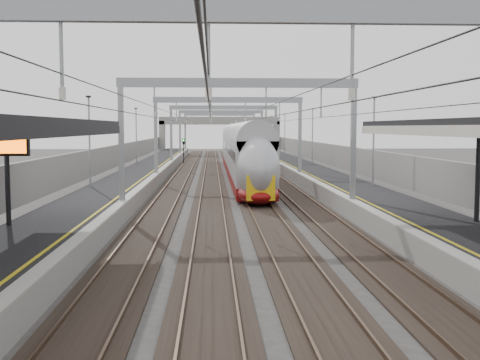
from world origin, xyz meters
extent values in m
cube|color=black|center=(-8.00, 45.00, 0.50)|extent=(4.00, 120.00, 1.00)
cube|color=black|center=(8.00, 45.00, 0.50)|extent=(4.00, 120.00, 1.00)
cube|color=black|center=(-4.50, 45.00, 0.04)|extent=(2.40, 140.00, 0.08)
cube|color=brown|center=(-5.22, 45.00, 0.13)|extent=(0.07, 140.00, 0.14)
cube|color=brown|center=(-3.78, 45.00, 0.13)|extent=(0.07, 140.00, 0.14)
cube|color=black|center=(-1.50, 45.00, 0.04)|extent=(2.40, 140.00, 0.08)
cube|color=brown|center=(-2.22, 45.00, 0.13)|extent=(0.07, 140.00, 0.14)
cube|color=brown|center=(-0.78, 45.00, 0.13)|extent=(0.07, 140.00, 0.14)
cube|color=black|center=(1.50, 45.00, 0.04)|extent=(2.40, 140.00, 0.08)
cube|color=brown|center=(0.78, 45.00, 0.13)|extent=(0.07, 140.00, 0.14)
cube|color=brown|center=(2.22, 45.00, 0.13)|extent=(0.07, 140.00, 0.14)
cube|color=black|center=(4.50, 45.00, 0.04)|extent=(2.40, 140.00, 0.08)
cube|color=brown|center=(3.78, 45.00, 0.13)|extent=(0.07, 140.00, 0.14)
cube|color=brown|center=(5.22, 45.00, 0.13)|extent=(0.07, 140.00, 0.14)
cube|color=gray|center=(0.00, 2.00, 7.35)|extent=(13.00, 0.25, 0.50)
cube|color=gray|center=(-6.30, 22.00, 4.30)|extent=(0.28, 0.28, 6.60)
cube|color=gray|center=(6.30, 22.00, 4.30)|extent=(0.28, 0.28, 6.60)
cube|color=gray|center=(0.00, 22.00, 7.35)|extent=(13.00, 0.25, 0.50)
cube|color=gray|center=(-6.30, 42.00, 4.30)|extent=(0.28, 0.28, 6.60)
cube|color=gray|center=(6.30, 42.00, 4.30)|extent=(0.28, 0.28, 6.60)
cube|color=gray|center=(0.00, 42.00, 7.35)|extent=(13.00, 0.25, 0.50)
cube|color=gray|center=(-6.30, 62.00, 4.30)|extent=(0.28, 0.28, 6.60)
cube|color=gray|center=(6.30, 62.00, 4.30)|extent=(0.28, 0.28, 6.60)
cube|color=gray|center=(0.00, 62.00, 7.35)|extent=(13.00, 0.25, 0.50)
cube|color=gray|center=(-6.30, 82.00, 4.30)|extent=(0.28, 0.28, 6.60)
cube|color=gray|center=(6.30, 82.00, 4.30)|extent=(0.28, 0.28, 6.60)
cube|color=gray|center=(0.00, 82.00, 7.35)|extent=(13.00, 0.25, 0.50)
cube|color=gray|center=(-6.30, 100.00, 4.30)|extent=(0.28, 0.28, 6.60)
cube|color=gray|center=(6.30, 100.00, 4.30)|extent=(0.28, 0.28, 6.60)
cube|color=gray|center=(0.00, 100.00, 7.35)|extent=(13.00, 0.25, 0.50)
cylinder|color=#262628|center=(-4.50, 50.00, 5.50)|extent=(0.03, 140.00, 0.03)
cylinder|color=#262628|center=(-1.50, 50.00, 5.50)|extent=(0.03, 140.00, 0.03)
cylinder|color=#262628|center=(1.50, 50.00, 5.50)|extent=(0.03, 140.00, 0.03)
cylinder|color=#262628|center=(4.50, 50.00, 5.50)|extent=(0.03, 140.00, 0.03)
cylinder|color=black|center=(-9.70, 14.00, 3.00)|extent=(0.20, 0.20, 4.00)
cylinder|color=black|center=(9.70, 14.00, 3.00)|extent=(0.20, 0.20, 4.00)
cube|color=gray|center=(0.00, 100.00, 6.20)|extent=(22.00, 2.20, 1.40)
cube|color=gray|center=(-10.50, 100.00, 3.10)|extent=(1.00, 2.20, 6.20)
cube|color=gray|center=(10.50, 100.00, 3.10)|extent=(1.00, 2.20, 6.20)
cube|color=gray|center=(-11.20, 45.00, 1.60)|extent=(0.30, 120.00, 3.20)
cube|color=gray|center=(11.20, 45.00, 1.60)|extent=(0.30, 120.00, 3.20)
cube|color=maroon|center=(1.50, 39.39, 0.61)|extent=(2.76, 23.47, 0.82)
cube|color=#9E9EA3|center=(1.50, 39.39, 2.55)|extent=(2.76, 23.47, 3.06)
cube|color=black|center=(1.50, 31.18, 0.28)|extent=(2.04, 2.45, 0.51)
cube|color=maroon|center=(1.50, 63.28, 0.61)|extent=(2.76, 23.47, 0.82)
cube|color=#9E9EA3|center=(1.50, 63.28, 2.55)|extent=(2.76, 23.47, 3.06)
cube|color=black|center=(1.50, 55.06, 0.28)|extent=(2.04, 2.45, 0.51)
ellipsoid|color=#9E9EA3|center=(1.50, 27.45, 2.24)|extent=(2.76, 5.31, 4.29)
cube|color=#E3AF0B|center=(1.50, 25.26, 1.32)|extent=(1.74, 0.12, 1.53)
cube|color=black|center=(1.50, 25.72, 2.85)|extent=(1.63, 0.59, 0.96)
cylinder|color=black|center=(-5.20, 69.71, 1.50)|extent=(0.12, 0.12, 3.00)
cube|color=black|center=(-5.20, 69.71, 3.10)|extent=(0.32, 0.22, 0.75)
sphere|color=#0CE526|center=(-5.20, 69.58, 3.25)|extent=(0.16, 0.16, 0.16)
cylinder|color=black|center=(3.20, 69.65, 1.50)|extent=(0.12, 0.12, 3.00)
cube|color=black|center=(3.20, 69.65, 3.10)|extent=(0.32, 0.22, 0.75)
sphere|color=red|center=(3.20, 69.52, 3.25)|extent=(0.16, 0.16, 0.16)
cylinder|color=black|center=(5.40, 67.42, 1.50)|extent=(0.12, 0.12, 3.00)
cube|color=black|center=(5.40, 67.42, 3.10)|extent=(0.32, 0.22, 0.75)
sphere|color=red|center=(5.40, 67.29, 3.25)|extent=(0.16, 0.16, 0.16)
camera|label=1|loc=(-1.44, -10.59, 4.95)|focal=45.00mm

